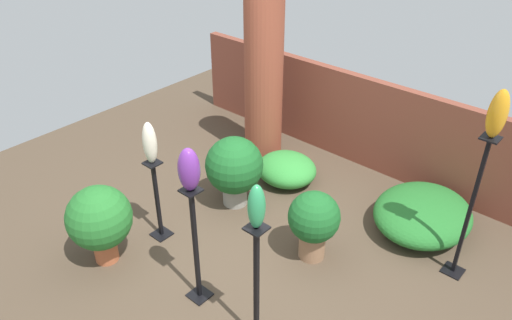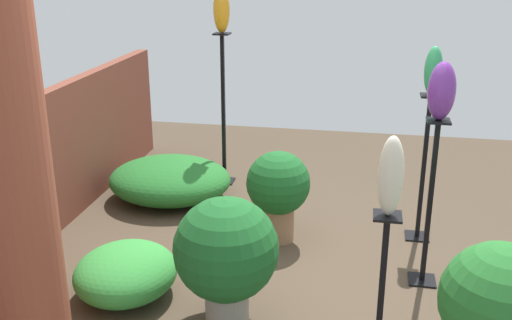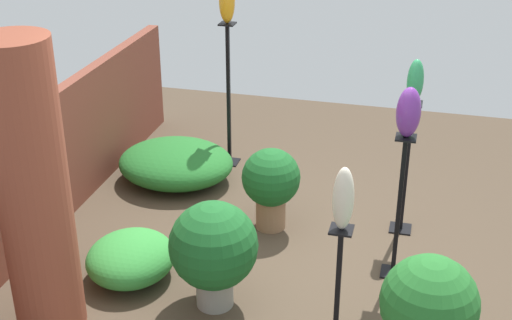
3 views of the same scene
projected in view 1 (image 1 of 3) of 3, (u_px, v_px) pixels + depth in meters
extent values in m
plane|color=#4C3D2D|center=(248.00, 244.00, 5.49)|extent=(8.00, 8.00, 0.00)
cube|color=brown|center=(363.00, 122.00, 6.62)|extent=(5.60, 0.12, 1.24)
cylinder|color=brown|center=(264.00, 80.00, 6.56)|extent=(0.51, 0.51, 2.23)
cube|color=black|center=(162.00, 234.00, 5.62)|extent=(0.20, 0.20, 0.01)
cube|color=black|center=(157.00, 200.00, 5.37)|extent=(0.04, 0.04, 0.96)
cube|color=black|center=(152.00, 163.00, 5.12)|extent=(0.16, 0.16, 0.01)
cube|color=black|center=(200.00, 295.00, 4.85)|extent=(0.20, 0.20, 0.01)
cube|color=black|center=(196.00, 246.00, 4.52)|extent=(0.04, 0.04, 1.26)
cube|color=black|center=(191.00, 190.00, 4.19)|extent=(0.16, 0.16, 0.02)
cube|color=black|center=(256.00, 287.00, 4.10)|extent=(0.04, 0.04, 1.27)
cube|color=black|center=(256.00, 228.00, 3.77)|extent=(0.16, 0.16, 0.02)
cube|color=black|center=(453.00, 271.00, 5.13)|extent=(0.20, 0.20, 0.01)
cube|color=black|center=(470.00, 210.00, 4.72)|extent=(0.04, 0.04, 1.58)
cube|color=black|center=(491.00, 138.00, 4.30)|extent=(0.16, 0.16, 0.02)
ellipsoid|color=beige|center=(150.00, 143.00, 4.99)|extent=(0.14, 0.14, 0.46)
ellipsoid|color=#6B2D8C|center=(189.00, 170.00, 4.08)|extent=(0.19, 0.19, 0.40)
ellipsoid|color=#2D9356|center=(256.00, 207.00, 3.66)|extent=(0.13, 0.14, 0.39)
ellipsoid|color=orange|center=(498.00, 114.00, 4.18)|extent=(0.16, 0.16, 0.45)
cylinder|color=#936B4C|center=(312.00, 245.00, 5.26)|extent=(0.28, 0.28, 0.29)
sphere|color=#195923|center=(314.00, 217.00, 5.06)|extent=(0.54, 0.54, 0.54)
cylinder|color=gray|center=(235.00, 194.00, 6.07)|extent=(0.29, 0.29, 0.25)
sphere|color=#195923|center=(234.00, 165.00, 5.85)|extent=(0.69, 0.69, 0.69)
cylinder|color=#B25B38|center=(106.00, 249.00, 5.22)|extent=(0.24, 0.24, 0.27)
sphere|color=#236B28|center=(99.00, 218.00, 5.00)|extent=(0.67, 0.67, 0.67)
ellipsoid|color=#236B28|center=(423.00, 214.00, 5.61)|extent=(1.05, 1.21, 0.41)
ellipsoid|color=#338C38|center=(287.00, 169.00, 6.44)|extent=(0.78, 0.73, 0.36)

